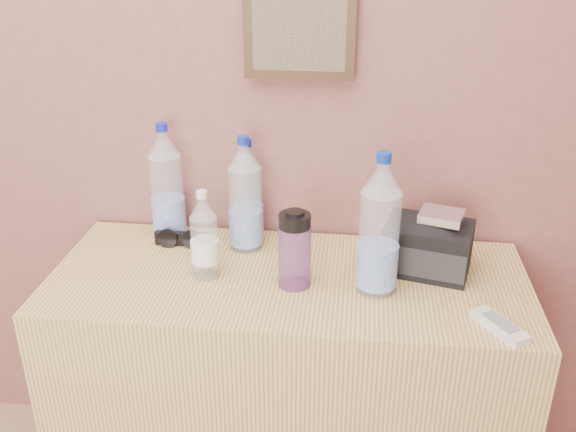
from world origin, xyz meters
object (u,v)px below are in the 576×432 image
object	(u,v)px
pet_large_b	(248,196)
sunglasses	(181,239)
ac_remote	(500,326)
foil_packet	(441,216)
pet_small	(204,240)
pet_large_d	(379,232)
toiletry_bag	(428,244)
dresser	(288,394)
pet_large_a	(167,187)
pet_large_c	(245,200)
nalgene_bottle	(295,249)

from	to	relation	value
pet_large_b	sunglasses	world-z (taller)	pet_large_b
ac_remote	foil_packet	bearing A→B (deg)	171.23
pet_small	ac_remote	xyz separation A→B (m)	(0.74, -0.17, -0.10)
pet_large_d	pet_small	size ratio (longest dim) A/B	1.52
toiletry_bag	pet_small	bearing A→B (deg)	-156.30
pet_large_d	dresser	bearing A→B (deg)	170.46
pet_small	pet_large_a	bearing A→B (deg)	125.97
pet_large_b	pet_large_d	distance (m)	0.45
dresser	pet_large_c	distance (m)	0.59
toiletry_bag	pet_large_c	bearing A→B (deg)	-174.29
pet_large_d	pet_small	xyz separation A→B (m)	(-0.45, 0.02, -0.06)
pet_large_a	pet_small	bearing A→B (deg)	-54.03
pet_small	sunglasses	distance (m)	0.22
pet_large_b	pet_small	size ratio (longest dim) A/B	1.26
pet_large_d	foil_packet	distance (m)	0.20
pet_small	foil_packet	xyz separation A→B (m)	(0.62, 0.10, 0.06)
pet_small	nalgene_bottle	size ratio (longest dim) A/B	1.17
foil_packet	nalgene_bottle	bearing A→B (deg)	-162.80
pet_large_b	pet_large_d	world-z (taller)	pet_large_d
dresser	ac_remote	world-z (taller)	ac_remote
pet_large_d	ac_remote	world-z (taller)	pet_large_d
pet_small	sunglasses	bearing A→B (deg)	124.37
pet_large_b	toiletry_bag	xyz separation A→B (m)	(0.51, -0.13, -0.06)
pet_large_b	foil_packet	xyz separation A→B (m)	(0.54, -0.13, 0.03)
ac_remote	pet_large_d	bearing A→B (deg)	-150.94
dresser	pet_large_a	distance (m)	0.71
pet_large_c	foil_packet	bearing A→B (deg)	-8.16
sunglasses	ac_remote	distance (m)	0.91
pet_large_a	pet_large_d	size ratio (longest dim) A/B	0.94
nalgene_bottle	pet_small	bearing A→B (deg)	175.78
pet_large_b	pet_small	bearing A→B (deg)	-108.22
dresser	pet_large_a	bearing A→B (deg)	151.79
pet_large_a	toiletry_bag	distance (m)	0.77
pet_small	pet_large_b	bearing A→B (deg)	71.78
pet_large_d	toiletry_bag	distance (m)	0.20
dresser	pet_large_b	world-z (taller)	pet_large_b
foil_packet	toiletry_bag	bearing A→B (deg)	170.33
toiletry_bag	dresser	bearing A→B (deg)	-153.68
dresser	pet_large_c	world-z (taller)	pet_large_c
nalgene_bottle	toiletry_bag	size ratio (longest dim) A/B	0.94
foil_packet	dresser	bearing A→B (deg)	-168.90
pet_large_c	ac_remote	world-z (taller)	pet_large_c
nalgene_bottle	ac_remote	size ratio (longest dim) A/B	1.41
pet_large_b	pet_large_c	xyz separation A→B (m)	(0.00, -0.06, 0.01)
pet_large_d	ac_remote	xyz separation A→B (m)	(0.29, -0.15, -0.16)
ac_remote	pet_large_c	bearing A→B (deg)	-150.99
pet_small	dresser	bearing A→B (deg)	5.40
pet_large_d	foil_packet	size ratio (longest dim) A/B	3.43
pet_large_b	ac_remote	size ratio (longest dim) A/B	2.07
dresser	pet_small	size ratio (longest dim) A/B	5.21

